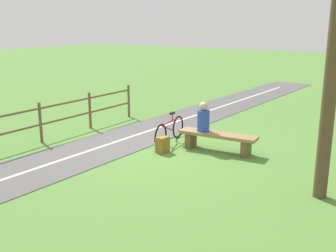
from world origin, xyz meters
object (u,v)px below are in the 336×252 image
(bench, at_px, (218,139))
(tree_mid_field, at_px, (331,79))
(person_seated, at_px, (203,118))
(backpack, at_px, (162,145))
(bicycle, at_px, (170,131))

(bench, distance_m, tree_mid_field, 3.75)
(person_seated, distance_m, backpack, 1.27)
(bicycle, distance_m, tree_mid_field, 4.94)
(bicycle, xyz_separation_m, backpack, (-0.31, 0.81, -0.15))
(bench, relative_size, bicycle, 1.20)
(bicycle, bearing_deg, bench, 84.77)
(person_seated, xyz_separation_m, tree_mid_field, (-3.30, 1.40, 1.42))
(bench, height_order, bicycle, bicycle)
(tree_mid_field, bearing_deg, person_seated, -22.92)
(bench, height_order, backpack, bench)
(bicycle, bearing_deg, backpack, 13.93)
(backpack, relative_size, tree_mid_field, 0.09)
(person_seated, bearing_deg, tree_mid_field, 152.11)
(bench, bearing_deg, person_seated, 0.00)
(person_seated, bearing_deg, backpack, 43.11)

